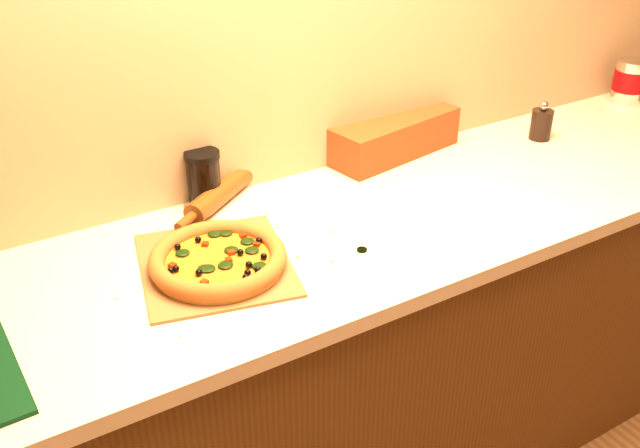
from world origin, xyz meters
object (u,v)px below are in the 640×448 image
(coffee_canister, at_px, (630,81))
(dark_jar, at_px, (204,178))
(pizza, at_px, (218,259))
(pepper_grinder, at_px, (541,123))
(pizza_peel, at_px, (214,261))
(rolling_pin, at_px, (223,191))

(coffee_canister, distance_m, dark_jar, 1.61)
(pizza, height_order, pepper_grinder, pepper_grinder)
(pizza_peel, bearing_deg, dark_jar, 83.87)
(dark_jar, bearing_deg, pizza, -108.33)
(coffee_canister, relative_size, dark_jar, 1.06)
(pizza, relative_size, pepper_grinder, 2.46)
(pizza_peel, relative_size, dark_jar, 3.57)
(pepper_grinder, relative_size, dark_jar, 0.85)
(pizza, height_order, dark_jar, dark_jar)
(dark_jar, bearing_deg, rolling_pin, -14.63)
(pizza, distance_m, coffee_canister, 1.73)
(rolling_pin, bearing_deg, coffee_canister, -2.36)
(coffee_canister, bearing_deg, rolling_pin, 177.64)
(rolling_pin, bearing_deg, pizza, -116.45)
(pepper_grinder, distance_m, rolling_pin, 1.06)
(rolling_pin, height_order, coffee_canister, coffee_canister)
(pepper_grinder, distance_m, dark_jar, 1.11)
(pizza, relative_size, rolling_pin, 0.85)
(pepper_grinder, xyz_separation_m, dark_jar, (-1.10, 0.15, 0.02))
(coffee_canister, xyz_separation_m, dark_jar, (-1.61, 0.08, -0.01))
(pepper_grinder, bearing_deg, pizza, -172.03)
(rolling_pin, xyz_separation_m, dark_jar, (-0.05, 0.01, 0.05))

